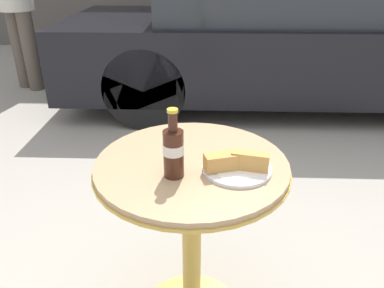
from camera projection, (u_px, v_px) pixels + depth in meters
The scene contains 4 objects.
bistro_table at pixel (192, 213), 1.37m from camera, with size 0.67×0.67×0.77m.
cola_bottle_left at pixel (173, 151), 1.15m from camera, with size 0.07×0.07×0.23m.
lunch_plate_near at pixel (236, 165), 1.20m from camera, with size 0.23×0.23×0.07m.
parked_car at pixel (285, 37), 3.77m from camera, with size 4.42×1.75×1.37m.
Camera 1 is at (0.04, -1.11, 1.40)m, focal length 35.00 mm.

